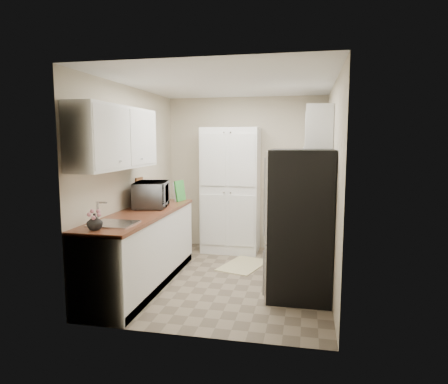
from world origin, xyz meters
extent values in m
plane|color=#7A6B56|center=(0.00, 0.00, 0.00)|extent=(3.20, 3.20, 0.00)
cube|color=beige|center=(0.00, 1.60, 1.25)|extent=(2.60, 0.04, 2.50)
cube|color=beige|center=(0.00, -1.60, 1.25)|extent=(2.60, 0.04, 2.50)
cube|color=beige|center=(-1.30, 0.00, 1.25)|extent=(0.04, 3.20, 2.50)
cube|color=beige|center=(1.30, 0.00, 1.25)|extent=(0.04, 3.20, 2.50)
cube|color=white|center=(0.00, 0.00, 2.50)|extent=(2.60, 3.20, 0.04)
cube|color=white|center=(-1.13, -0.75, 1.83)|extent=(0.33, 1.60, 0.70)
cube|color=white|center=(1.13, 0.82, 1.89)|extent=(0.33, 1.55, 0.58)
cube|color=#99999E|center=(1.07, 0.39, 1.52)|extent=(0.45, 0.76, 0.13)
cube|color=#B7B7BC|center=(-0.99, -1.15, 0.93)|extent=(0.45, 0.40, 0.02)
cube|color=brown|center=(-1.29, 0.20, 1.18)|extent=(0.02, 0.22, 0.22)
cube|color=white|center=(-0.20, 1.32, 1.00)|extent=(0.90, 0.55, 2.00)
cube|color=white|center=(-0.99, -0.43, 0.44)|extent=(0.60, 2.30, 0.88)
cube|color=brown|center=(-0.99, -0.43, 0.90)|extent=(0.63, 2.33, 0.04)
cube|color=white|center=(0.99, 1.19, 0.44)|extent=(0.60, 0.80, 0.88)
cube|color=brown|center=(0.99, 1.19, 0.90)|extent=(0.63, 0.83, 0.04)
cube|color=#B7B7BC|center=(0.97, 0.39, 0.45)|extent=(0.64, 0.76, 0.90)
cube|color=black|center=(0.97, 0.39, 0.92)|extent=(0.66, 0.78, 0.03)
cube|color=black|center=(1.26, 0.39, 1.02)|extent=(0.06, 0.76, 0.22)
cube|color=tan|center=(0.60, 0.25, 0.55)|extent=(0.01, 0.16, 0.42)
cube|color=beige|center=(0.60, 0.49, 0.55)|extent=(0.01, 0.16, 0.42)
cube|color=#B7B7BC|center=(0.94, -0.41, 0.85)|extent=(0.70, 0.72, 1.70)
imported|color=#A5A6AA|center=(-1.02, -0.02, 1.09)|extent=(0.53, 0.68, 0.34)
cylinder|color=black|center=(-1.13, 0.42, 1.05)|extent=(0.07, 0.07, 0.26)
imported|color=white|center=(-1.05, -1.42, 1.00)|extent=(0.20, 0.20, 0.16)
cube|color=green|center=(-0.81, 0.56, 1.07)|extent=(0.07, 0.24, 0.30)
cube|color=#B9B8BE|center=(1.09, 1.23, 1.02)|extent=(0.39, 0.43, 0.20)
cube|color=beige|center=(0.13, 0.58, 0.01)|extent=(0.72, 0.92, 0.01)
camera|label=1|loc=(0.99, -4.95, 1.80)|focal=32.00mm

